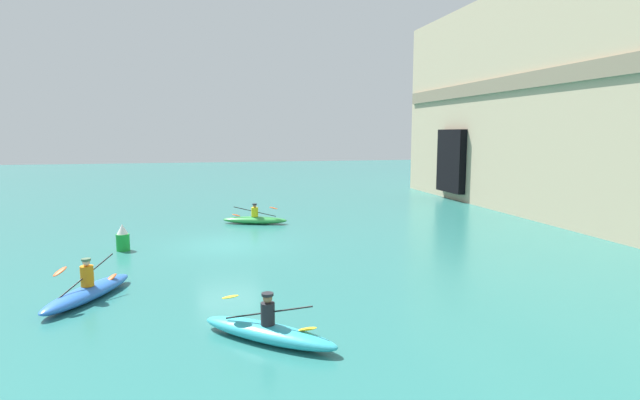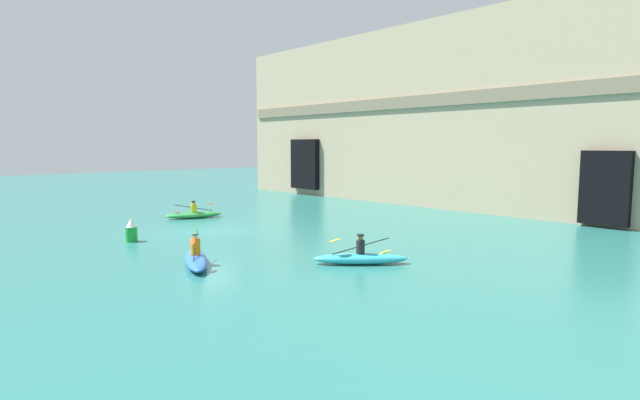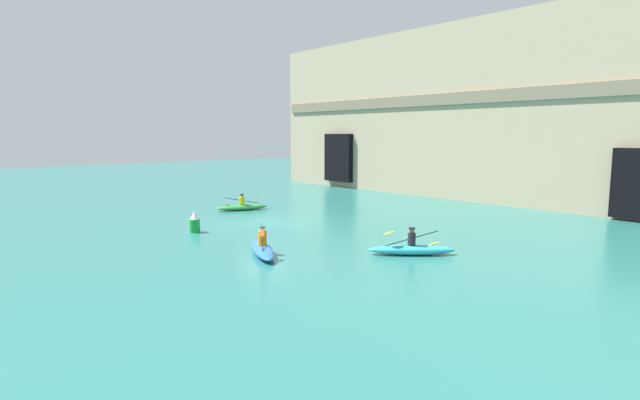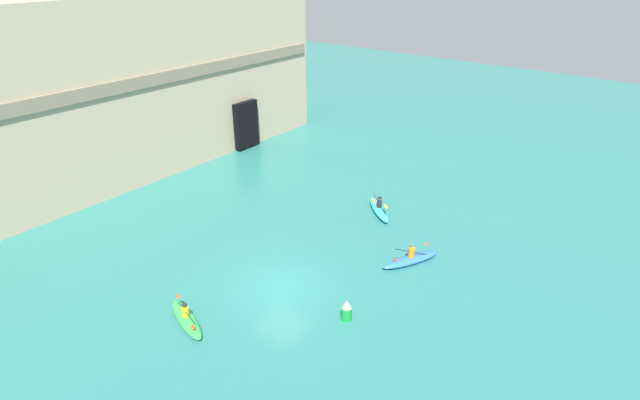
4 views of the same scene
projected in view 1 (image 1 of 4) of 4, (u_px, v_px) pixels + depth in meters
ground_plane at (228, 245)px, 20.31m from camera, size 120.00×120.00×0.00m
kayak_green at (255, 219)px, 25.10m from camera, size 1.74×3.33×1.02m
kayak_cyan at (268, 331)px, 10.90m from camera, size 2.80×3.03×1.10m
kayak_blue at (88, 291)px, 13.65m from camera, size 3.48×2.20×1.15m
marker_buoy at (123, 238)px, 19.32m from camera, size 0.50×0.50×1.05m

